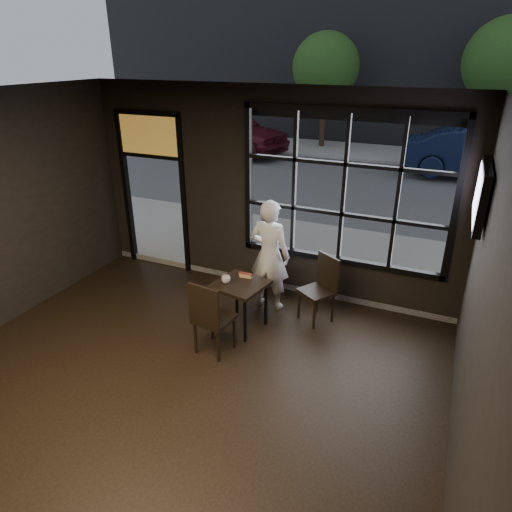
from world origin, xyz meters
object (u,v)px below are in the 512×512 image
at_px(chair_near, 214,316).
at_px(man, 269,255).
at_px(cafe_table, 241,305).
at_px(navy_car, 482,153).

bearing_deg(chair_near, man, -91.96).
bearing_deg(cafe_table, navy_car, 83.42).
xyz_separation_m(cafe_table, chair_near, (-0.07, -0.63, 0.16)).
height_order(cafe_table, man, man).
bearing_deg(man, chair_near, 82.06).
height_order(cafe_table, chair_near, chair_near).
relative_size(man, navy_car, 0.39).
bearing_deg(man, navy_car, -106.22).
relative_size(cafe_table, navy_car, 0.16).
xyz_separation_m(chair_near, man, (0.21, 1.34, 0.34)).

